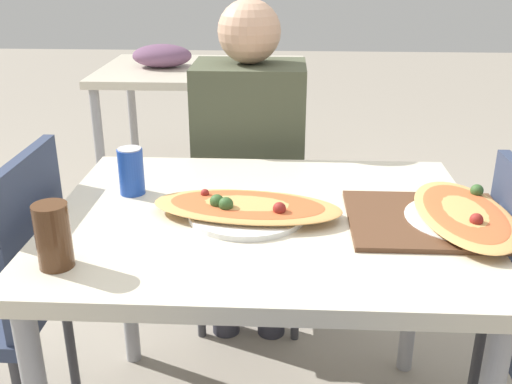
{
  "coord_description": "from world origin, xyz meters",
  "views": [
    {
      "loc": [
        0.05,
        -1.33,
        1.33
      ],
      "look_at": [
        -0.02,
        -0.0,
        0.78
      ],
      "focal_mm": 42.0,
      "sensor_mm": 36.0,
      "label": 1
    }
  ],
  "objects_px": {
    "person_seated": "(249,147)",
    "pizza_main": "(246,208)",
    "pizza_second": "(464,215)",
    "chair_far_seated": "(252,191)",
    "drink_glass": "(53,236)",
    "dining_table": "(265,244)",
    "soda_can": "(131,171)"
  },
  "relations": [
    {
      "from": "person_seated",
      "to": "pizza_main",
      "type": "relative_size",
      "value": 2.45
    },
    {
      "from": "pizza_second",
      "to": "chair_far_seated",
      "type": "bearing_deg",
      "value": 125.62
    },
    {
      "from": "drink_glass",
      "to": "dining_table",
      "type": "bearing_deg",
      "value": 33.53
    },
    {
      "from": "pizza_main",
      "to": "pizza_second",
      "type": "xyz_separation_m",
      "value": [
        0.52,
        -0.02,
        -0.0
      ]
    },
    {
      "from": "pizza_second",
      "to": "dining_table",
      "type": "bearing_deg",
      "value": 177.02
    },
    {
      "from": "drink_glass",
      "to": "pizza_second",
      "type": "height_order",
      "value": "drink_glass"
    },
    {
      "from": "pizza_main",
      "to": "soda_can",
      "type": "height_order",
      "value": "soda_can"
    },
    {
      "from": "pizza_main",
      "to": "drink_glass",
      "type": "distance_m",
      "value": 0.46
    },
    {
      "from": "chair_far_seated",
      "to": "soda_can",
      "type": "height_order",
      "value": "chair_far_seated"
    },
    {
      "from": "chair_far_seated",
      "to": "person_seated",
      "type": "relative_size",
      "value": 0.73
    },
    {
      "from": "chair_far_seated",
      "to": "pizza_second",
      "type": "xyz_separation_m",
      "value": [
        0.55,
        -0.76,
        0.26
      ]
    },
    {
      "from": "dining_table",
      "to": "soda_can",
      "type": "distance_m",
      "value": 0.4
    },
    {
      "from": "chair_far_seated",
      "to": "drink_glass",
      "type": "height_order",
      "value": "drink_glass"
    },
    {
      "from": "soda_can",
      "to": "chair_far_seated",
      "type": "bearing_deg",
      "value": 65.79
    },
    {
      "from": "pizza_main",
      "to": "chair_far_seated",
      "type": "bearing_deg",
      "value": 92.42
    },
    {
      "from": "dining_table",
      "to": "soda_can",
      "type": "bearing_deg",
      "value": 161.48
    },
    {
      "from": "person_seated",
      "to": "drink_glass",
      "type": "distance_m",
      "value": 0.97
    },
    {
      "from": "chair_far_seated",
      "to": "pizza_main",
      "type": "bearing_deg",
      "value": 92.42
    },
    {
      "from": "drink_glass",
      "to": "chair_far_seated",
      "type": "bearing_deg",
      "value": 71.5
    },
    {
      "from": "dining_table",
      "to": "pizza_second",
      "type": "bearing_deg",
      "value": -2.98
    },
    {
      "from": "person_seated",
      "to": "dining_table",
      "type": "bearing_deg",
      "value": 96.93
    },
    {
      "from": "person_seated",
      "to": "pizza_second",
      "type": "bearing_deg",
      "value": 130.06
    },
    {
      "from": "dining_table",
      "to": "pizza_main",
      "type": "height_order",
      "value": "pizza_main"
    },
    {
      "from": "chair_far_seated",
      "to": "pizza_second",
      "type": "bearing_deg",
      "value": 125.62
    },
    {
      "from": "pizza_main",
      "to": "soda_can",
      "type": "xyz_separation_m",
      "value": [
        -0.31,
        0.13,
        0.04
      ]
    },
    {
      "from": "soda_can",
      "to": "drink_glass",
      "type": "relative_size",
      "value": 0.91
    },
    {
      "from": "soda_can",
      "to": "pizza_second",
      "type": "height_order",
      "value": "soda_can"
    },
    {
      "from": "dining_table",
      "to": "pizza_second",
      "type": "relative_size",
      "value": 2.46
    },
    {
      "from": "pizza_main",
      "to": "pizza_second",
      "type": "bearing_deg",
      "value": -1.76
    },
    {
      "from": "dining_table",
      "to": "pizza_main",
      "type": "relative_size",
      "value": 2.16
    },
    {
      "from": "person_seated",
      "to": "soda_can",
      "type": "xyz_separation_m",
      "value": [
        -0.28,
        -0.51,
        0.09
      ]
    },
    {
      "from": "chair_far_seated",
      "to": "soda_can",
      "type": "bearing_deg",
      "value": 65.79
    }
  ]
}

